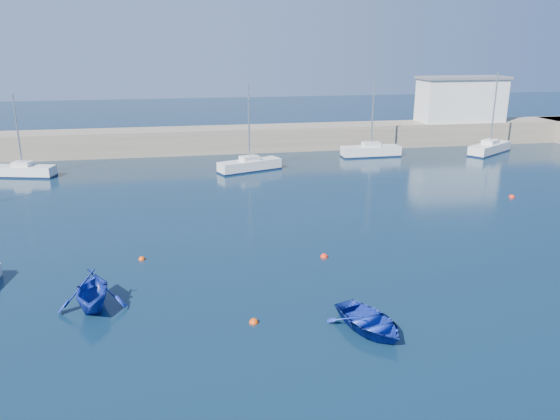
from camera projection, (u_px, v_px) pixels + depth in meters
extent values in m
plane|color=#0C2236|center=(307.00, 407.00, 18.13)|extent=(220.00, 220.00, 0.00)
cube|color=gray|center=(211.00, 140.00, 60.96)|extent=(96.00, 4.50, 2.60)
cube|color=silver|center=(461.00, 100.00, 65.27)|extent=(10.00, 4.00, 5.00)
cube|color=silver|center=(23.00, 171.00, 49.47)|extent=(5.82, 2.96, 0.99)
cylinder|color=#B7BABC|center=(18.00, 130.00, 48.39)|extent=(0.15, 0.15, 6.45)
cube|color=silver|center=(250.00, 166.00, 51.72)|extent=(6.30, 3.77, 1.02)
cylinder|color=#B7BABC|center=(249.00, 123.00, 50.55)|extent=(0.15, 0.15, 7.00)
cube|color=silver|center=(371.00, 151.00, 58.36)|extent=(6.32, 1.88, 1.10)
cylinder|color=#B7BABC|center=(373.00, 112.00, 57.15)|extent=(0.16, 0.16, 7.23)
cube|color=silver|center=(490.00, 148.00, 60.05)|extent=(6.54, 5.26, 1.07)
cylinder|color=#B7BABC|center=(494.00, 109.00, 58.79)|extent=(0.16, 0.16, 7.63)
imported|color=#172D9E|center=(369.00, 322.00, 22.89)|extent=(3.70, 4.39, 0.78)
imported|color=#172D9E|center=(92.00, 290.00, 24.62)|extent=(3.17, 3.63, 1.84)
sphere|color=#D5410B|center=(254.00, 323.00, 23.61)|extent=(0.41, 0.41, 0.41)
sphere|color=red|center=(324.00, 257.00, 30.87)|extent=(0.44, 0.44, 0.44)
sphere|color=#D5410B|center=(142.00, 260.00, 30.53)|extent=(0.38, 0.38, 0.38)
sphere|color=red|center=(512.00, 197.00, 42.90)|extent=(0.46, 0.46, 0.46)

